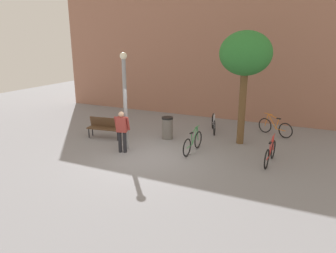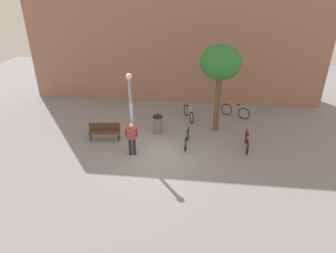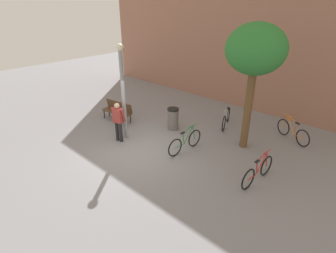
# 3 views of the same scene
# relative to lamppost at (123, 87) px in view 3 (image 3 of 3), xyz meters

# --- Properties ---
(ground_plane) EXTENTS (36.00, 36.00, 0.00)m
(ground_plane) POSITION_rel_lamppost_xyz_m (1.25, -0.44, -2.20)
(ground_plane) COLOR gray
(building_facade) EXTENTS (19.19, 2.00, 9.76)m
(building_facade) POSITION_rel_lamppost_xyz_m (1.25, 7.57, 2.68)
(building_facade) COLOR #9E6B56
(building_facade) RESTS_ON ground_plane
(lamppost) EXTENTS (0.28, 0.28, 3.88)m
(lamppost) POSITION_rel_lamppost_xyz_m (0.00, 0.00, 0.00)
(lamppost) COLOR gray
(lamppost) RESTS_ON ground_plane
(person_by_lamppost) EXTENTS (0.63, 0.38, 1.67)m
(person_by_lamppost) POSITION_rel_lamppost_xyz_m (0.05, -0.39, -1.24)
(person_by_lamppost) COLOR #232328
(person_by_lamppost) RESTS_ON ground_plane
(park_bench) EXTENTS (1.65, 0.69, 0.92)m
(park_bench) POSITION_rel_lamppost_xyz_m (-1.71, 0.91, -1.66)
(park_bench) COLOR #513823
(park_bench) RESTS_ON ground_plane
(plaza_tree) EXTENTS (2.11, 2.11, 4.71)m
(plaza_tree) POSITION_rel_lamppost_xyz_m (4.05, 2.70, 1.53)
(plaza_tree) COLOR brown
(plaza_tree) RESTS_ON ground_plane
(bicycle_orange) EXTENTS (1.63, 0.87, 0.97)m
(bicycle_orange) POSITION_rel_lamppost_xyz_m (5.25, 4.55, -1.82)
(bicycle_orange) COLOR black
(bicycle_orange) RESTS_ON ground_plane
(bicycle_green) EXTENTS (0.14, 1.81, 0.97)m
(bicycle_green) POSITION_rel_lamppost_xyz_m (2.57, 0.83, -1.82)
(bicycle_green) COLOR black
(bicycle_green) RESTS_ON ground_plane
(bicycle_silver) EXTENTS (0.70, 1.71, 0.97)m
(bicycle_silver) POSITION_rel_lamppost_xyz_m (2.49, 3.87, -1.82)
(bicycle_silver) COLOR black
(bicycle_silver) RESTS_ON ground_plane
(bicycle_red) EXTENTS (0.17, 1.81, 0.97)m
(bicycle_red) POSITION_rel_lamppost_xyz_m (5.53, 0.89, -1.82)
(bicycle_red) COLOR black
(bicycle_red) RESTS_ON ground_plane
(trash_bin) EXTENTS (0.51, 0.51, 1.00)m
(trash_bin) POSITION_rel_lamppost_xyz_m (0.92, 1.96, -1.70)
(trash_bin) COLOR #66605B
(trash_bin) RESTS_ON ground_plane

